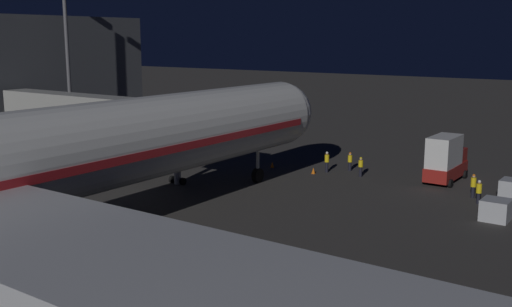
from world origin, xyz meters
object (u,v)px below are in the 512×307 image
jet_bridge (109,112)px  ground_crew_near_nose_gear (350,161)px  ground_crew_by_tug (479,191)px  ground_crew_walking_aft (361,166)px  apron_floodlight_mast (67,53)px  baggage_container_mid_row (512,191)px  ground_crew_marshaller_fwd (473,185)px  traffic_cone_nose_port (313,171)px  cargo_truck_aft (446,159)px  ground_crew_by_belt_loader (327,161)px  traffic_cone_nose_starboard (272,165)px  baggage_container_near_belt (496,210)px

jet_bridge → ground_crew_near_nose_gear: (-17.46, -12.74, -4.52)m
ground_crew_by_tug → ground_crew_walking_aft: size_ratio=1.02×
apron_floodlight_mast → jet_bridge: bearing=156.2°
baggage_container_mid_row → ground_crew_marshaller_fwd: size_ratio=0.98×
baggage_container_mid_row → ground_crew_walking_aft: bearing=-5.1°
ground_crew_marshaller_fwd → jet_bridge: bearing=18.2°
traffic_cone_nose_port → ground_crew_marshaller_fwd: bearing=179.3°
baggage_container_mid_row → traffic_cone_nose_port: bearing=0.8°
ground_crew_walking_aft → traffic_cone_nose_port: (3.93, 1.35, -0.69)m
ground_crew_by_tug → baggage_container_mid_row: bearing=-135.0°
cargo_truck_aft → traffic_cone_nose_port: 11.29m
cargo_truck_aft → apron_floodlight_mast: bearing=11.9°
jet_bridge → ground_crew_walking_aft: size_ratio=14.21×
cargo_truck_aft → ground_crew_by_tug: cargo_truck_aft is taller
apron_floodlight_mast → ground_crew_by_belt_loader: 30.36m
ground_crew_by_tug → traffic_cone_nose_starboard: size_ratio=3.23×
jet_bridge → ground_crew_by_tug: 31.50m
cargo_truck_aft → ground_crew_by_tug: size_ratio=3.21×
jet_bridge → traffic_cone_nose_starboard: bearing=-138.2°
ground_crew_walking_aft → traffic_cone_nose_starboard: 8.47m
ground_crew_by_tug → traffic_cone_nose_port: size_ratio=3.23×
baggage_container_mid_row → ground_crew_by_belt_loader: bearing=-3.5°
cargo_truck_aft → ground_crew_near_nose_gear: size_ratio=3.32×
ground_crew_marshaller_fwd → traffic_cone_nose_port: size_ratio=3.34×
ground_crew_by_belt_loader → baggage_container_mid_row: bearing=176.5°
jet_bridge → cargo_truck_aft: (-25.87, -13.52, -3.50)m
jet_bridge → baggage_container_mid_row: 33.80m
ground_crew_by_tug → ground_crew_walking_aft: 11.21m
ground_crew_walking_aft → traffic_cone_nose_port: bearing=18.9°
apron_floodlight_mast → ground_crew_near_nose_gear: (-29.81, -7.28, -9.32)m
baggage_container_near_belt → ground_crew_by_tug: ground_crew_by_tug is taller
baggage_container_mid_row → ground_crew_walking_aft: ground_crew_walking_aft is taller
baggage_container_near_belt → traffic_cone_nose_port: size_ratio=3.42×
cargo_truck_aft → baggage_container_near_belt: cargo_truck_aft is taller
apron_floodlight_mast → ground_crew_near_nose_gear: size_ratio=10.28×
apron_floodlight_mast → ground_crew_by_tug: bearing=-176.4°
jet_bridge → ground_crew_near_nose_gear: 22.08m
traffic_cone_nose_port → baggage_container_near_belt: bearing=163.1°
cargo_truck_aft → ground_crew_walking_aft: 7.08m
ground_crew_by_belt_loader → ground_crew_by_tug: size_ratio=1.07×
ground_crew_by_tug → jet_bridge: bearing=15.2°
baggage_container_near_belt → traffic_cone_nose_starboard: bearing=-13.5°
ground_crew_walking_aft → traffic_cone_nose_starboard: (8.33, 1.35, -0.69)m
traffic_cone_nose_port → traffic_cone_nose_starboard: (4.40, 0.00, 0.00)m
jet_bridge → baggage_container_mid_row: (-31.95, -10.01, -4.61)m
jet_bridge → ground_crew_marshaller_fwd: (-29.29, -9.62, -4.45)m
jet_bridge → ground_crew_walking_aft: (-19.28, -11.14, -4.50)m
cargo_truck_aft → ground_crew_marshaller_fwd: 5.27m
apron_floodlight_mast → ground_crew_by_belt_loader: size_ratio=9.33×
ground_crew_walking_aft → apron_floodlight_mast: bearing=10.2°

